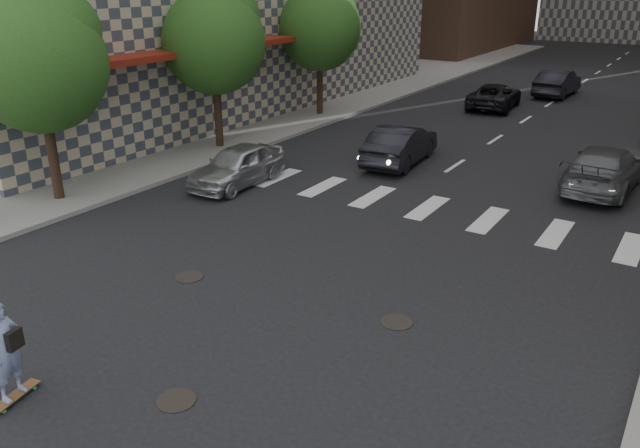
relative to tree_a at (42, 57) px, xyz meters
The scene contains 14 objects.
ground 10.99m from the tree_a, 18.35° to the right, with size 160.00×160.00×0.00m, color black.
sidewalk_left 18.19m from the tree_a, 106.66° to the left, with size 13.00×80.00×0.15m, color gray.
tree_a is the anchor object (origin of this frame).
tree_b 8.00m from the tree_a, 90.00° to the left, with size 4.20×4.20×6.60m.
tree_c 16.00m from the tree_a, 90.00° to the left, with size 4.20×4.20×6.60m.
manhole_a 12.91m from the tree_a, 27.88° to the right, with size 0.70×0.70×0.02m, color black.
manhole_b 8.99m from the tree_a, 14.56° to the right, with size 0.70×0.70×0.02m, color black.
manhole_c 13.62m from the tree_a, ahead, with size 0.70×0.70×0.02m, color black.
skateboarder 11.49m from the tree_a, 40.86° to the right, with size 0.57×1.01×1.95m.
silver_sedan 7.04m from the tree_a, 49.73° to the left, with size 1.69×4.19×1.43m, color silver.
traffic_car_a 13.08m from the tree_a, 53.35° to the left, with size 1.62×4.64×1.53m, color black.
traffic_car_b 18.79m from the tree_a, 36.22° to the left, with size 2.13×5.25×1.52m, color #505357.
traffic_car_c 24.26m from the tree_a, 72.76° to the left, with size 2.28×4.94×1.37m, color black.
traffic_car_e 30.35m from the tree_a, 72.34° to the left, with size 1.71×4.90×1.61m, color black.
Camera 1 is at (8.19, -8.76, 6.98)m, focal length 35.00 mm.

